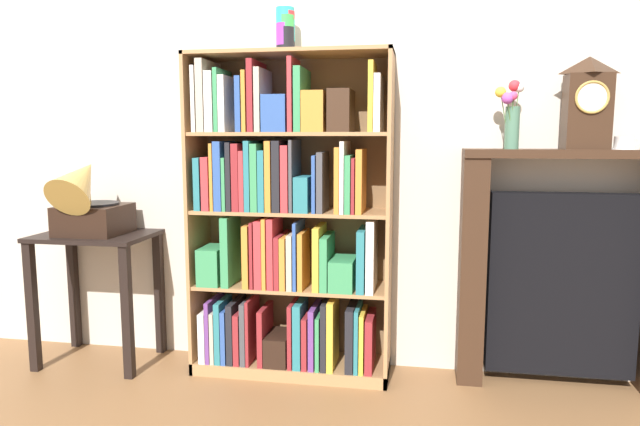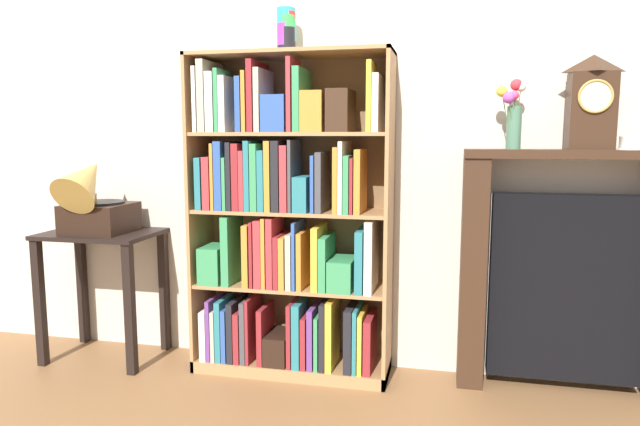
{
  "view_description": "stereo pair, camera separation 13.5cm",
  "coord_description": "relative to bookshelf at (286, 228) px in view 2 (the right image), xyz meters",
  "views": [
    {
      "loc": [
        0.63,
        -2.66,
        1.2
      ],
      "look_at": [
        0.15,
        0.08,
        0.83
      ],
      "focal_mm": 31.95,
      "sensor_mm": 36.0,
      "label": 1
    },
    {
      "loc": [
        0.76,
        -2.63,
        1.2
      ],
      "look_at": [
        0.15,
        0.08,
        0.83
      ],
      "focal_mm": 31.95,
      "sensor_mm": 36.0,
      "label": 2
    }
  ],
  "objects": [
    {
      "name": "ground_plane",
      "position": [
        0.02,
        -0.07,
        -0.76
      ],
      "size": [
        7.79,
        6.4,
        0.02
      ],
      "primitive_type": "cube",
      "color": "brown"
    },
    {
      "name": "wall_back",
      "position": [
        0.16,
        0.21,
        0.55
      ],
      "size": [
        4.79,
        0.08,
        2.6
      ],
      "primitive_type": "cube",
      "color": "beige",
      "rests_on": "ground"
    },
    {
      "name": "bookshelf",
      "position": [
        0.0,
        0.0,
        0.0
      ],
      "size": [
        1.0,
        0.31,
        1.6
      ],
      "color": "#A87A4C",
      "rests_on": "ground"
    },
    {
      "name": "cup_stack",
      "position": [
        -0.01,
        0.06,
        0.96
      ],
      "size": [
        0.09,
        0.09,
        0.22
      ],
      "color": "black",
      "rests_on": "bookshelf"
    },
    {
      "name": "side_table_left",
      "position": [
        -1.02,
        -0.04,
        -0.23
      ],
      "size": [
        0.59,
        0.42,
        0.7
      ],
      "color": "black",
      "rests_on": "ground"
    },
    {
      "name": "gramophone",
      "position": [
        -1.02,
        -0.09,
        0.13
      ],
      "size": [
        0.32,
        0.44,
        0.46
      ],
      "color": "black",
      "rests_on": "side_table_left"
    },
    {
      "name": "fireplace_mantel",
      "position": [
        1.34,
        0.08,
        -0.19
      ],
      "size": [
        0.96,
        0.2,
        1.14
      ],
      "color": "#382316",
      "rests_on": "ground"
    },
    {
      "name": "mantel_clock",
      "position": [
        1.39,
        0.06,
        0.6
      ],
      "size": [
        0.19,
        0.15,
        0.41
      ],
      "color": "#382316",
      "rests_on": "fireplace_mantel"
    },
    {
      "name": "flower_vase",
      "position": [
        1.06,
        0.05,
        0.56
      ],
      "size": [
        0.13,
        0.1,
        0.32
      ],
      "color": "#4C7A60",
      "rests_on": "fireplace_mantel"
    },
    {
      "name": "teacup_with_saucer",
      "position": [
        1.56,
        0.06,
        0.42
      ],
      "size": [
        0.14,
        0.13,
        0.06
      ],
      "color": "white",
      "rests_on": "fireplace_mantel"
    }
  ]
}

